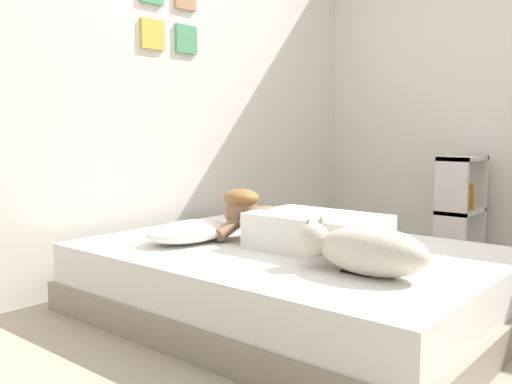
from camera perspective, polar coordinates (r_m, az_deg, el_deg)
name	(u,v)px	position (r m, az deg, el deg)	size (l,w,h in m)	color
ground_plane	(358,314)	(2.98, 10.44, -12.20)	(12.04, 12.04, 0.00)	tan
back_wall	(164,83)	(3.79, -9.40, 10.93)	(4.02, 0.12, 2.50)	silver
side_wall_right	(467,92)	(4.81, 20.79, 9.59)	(0.10, 5.86, 2.50)	silver
bed	(290,282)	(2.88, 3.53, -9.15)	(1.50, 2.07, 0.35)	gray
pillow	(190,231)	(2.97, -6.82, -4.03)	(0.52, 0.32, 0.11)	white
person_lying	(294,226)	(2.83, 3.96, -3.48)	(0.43, 0.92, 0.27)	white
dog	(364,249)	(2.33, 11.03, -5.79)	(0.26, 0.57, 0.21)	beige
coffee_cup	(257,229)	(3.12, 0.13, -3.84)	(0.12, 0.09, 0.07)	white
cell_phone	(359,272)	(2.36, 10.47, -8.09)	(0.07, 0.14, 0.01)	black
bookshelf	(460,205)	(4.45, 20.18, -1.22)	(0.45, 0.24, 0.75)	silver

